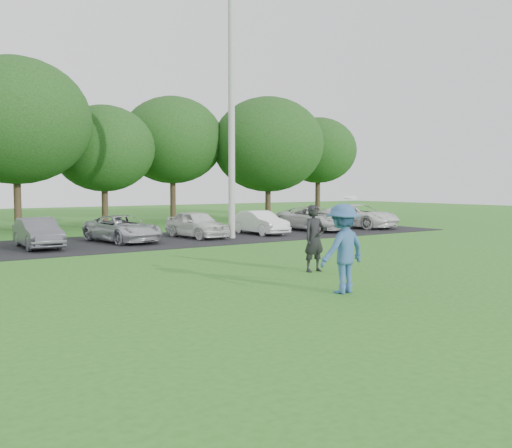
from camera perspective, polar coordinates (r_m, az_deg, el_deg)
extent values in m
plane|color=#2D6C1E|center=(12.31, 9.39, -6.99)|extent=(100.00, 100.00, 0.00)
cube|color=black|center=(23.36, -13.40, -1.81)|extent=(32.00, 6.50, 0.03)
cylinder|color=#B0AFAB|center=(24.56, -2.46, 11.28)|extent=(0.28, 0.28, 10.90)
imported|color=#32598E|center=(12.35, 8.67, -2.44)|extent=(1.31, 0.84, 1.92)
cylinder|color=white|center=(12.53, 9.43, 2.63)|extent=(0.28, 0.27, 0.10)
imported|color=black|center=(15.27, 5.86, -1.44)|extent=(0.65, 0.43, 1.79)
cube|color=black|center=(15.23, 6.82, -0.47)|extent=(0.14, 0.10, 0.10)
imported|color=#55575C|center=(22.00, -20.96, -0.84)|extent=(1.24, 3.36, 1.10)
imported|color=#B8BAC0|center=(23.33, -13.19, -0.46)|extent=(2.33, 4.07, 1.07)
imported|color=silver|center=(24.71, -5.96, 0.00)|extent=(1.69, 3.56, 1.18)
imported|color=white|center=(26.30, 0.39, 0.15)|extent=(1.16, 3.28, 1.08)
imported|color=silver|center=(28.50, 5.83, 0.54)|extent=(2.09, 4.32, 1.19)
imported|color=white|center=(30.71, 10.21, 0.80)|extent=(2.63, 4.71, 1.25)
cylinder|color=#38281C|center=(30.95, -22.73, 1.87)|extent=(0.36, 0.36, 2.70)
ellipsoid|color=#214C19|center=(31.10, -22.94, 9.50)|extent=(7.42, 7.42, 6.31)
cylinder|color=#38281C|center=(33.68, -14.87, 1.77)|extent=(0.36, 0.36, 2.20)
ellipsoid|color=#214C19|center=(33.72, -14.97, 7.31)|extent=(5.76, 5.76, 4.90)
cylinder|color=#38281C|center=(36.93, -8.30, 2.43)|extent=(0.36, 0.36, 2.70)
ellipsoid|color=#214C19|center=(37.02, -8.36, 8.30)|extent=(6.50, 6.50, 5.53)
cylinder|color=#38281C|center=(37.39, 1.21, 2.11)|extent=(0.36, 0.36, 2.20)
ellipsoid|color=#214C19|center=(37.46, 1.21, 7.95)|extent=(7.24, 7.24, 6.15)
cylinder|color=#38281C|center=(41.90, 6.18, 2.63)|extent=(0.36, 0.36, 2.70)
ellipsoid|color=#214C19|center=(41.96, 6.22, 7.33)|extent=(5.58, 5.58, 4.74)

